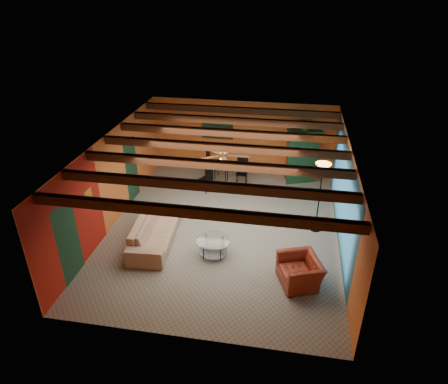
% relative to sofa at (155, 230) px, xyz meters
% --- Properties ---
extents(room, '(6.52, 8.01, 2.71)m').
position_rel_sofa_xyz_m(room, '(1.74, 0.99, 2.00)').
color(room, gray).
rests_on(room, ground).
extents(sofa, '(1.15, 2.54, 0.72)m').
position_rel_sofa_xyz_m(sofa, '(0.00, 0.00, 0.00)').
color(sofa, tan).
rests_on(sofa, ground).
extents(armchair, '(1.20, 1.28, 0.67)m').
position_rel_sofa_xyz_m(armchair, '(3.93, -1.03, -0.03)').
color(armchair, maroon).
rests_on(armchair, ground).
extents(coffee_table, '(0.93, 0.93, 0.46)m').
position_rel_sofa_xyz_m(coffee_table, '(1.69, -0.30, -0.13)').
color(coffee_table, white).
rests_on(coffee_table, ground).
extents(dining_table, '(1.91, 1.91, 0.99)m').
position_rel_sofa_xyz_m(dining_table, '(1.11, 3.83, 0.13)').
color(dining_table, white).
rests_on(dining_table, ground).
extents(armoire, '(1.16, 0.85, 1.83)m').
position_rel_sofa_xyz_m(armoire, '(3.94, 4.57, 0.55)').
color(armoire, maroon).
rests_on(armoire, ground).
extents(floor_lamp, '(0.46, 0.46, 2.10)m').
position_rel_sofa_xyz_m(floor_lamp, '(4.39, 1.39, 0.69)').
color(floor_lamp, black).
rests_on(floor_lamp, ground).
extents(ceiling_fan, '(1.50, 1.50, 0.44)m').
position_rel_sofa_xyz_m(ceiling_fan, '(1.74, 0.87, 2.00)').
color(ceiling_fan, '#472614').
rests_on(ceiling_fan, ceiling).
extents(painting, '(1.05, 0.03, 0.65)m').
position_rel_sofa_xyz_m(painting, '(0.84, 4.83, 1.29)').
color(painting, black).
rests_on(painting, wall_back).
extents(potted_plant, '(0.59, 0.56, 0.51)m').
position_rel_sofa_xyz_m(potted_plant, '(3.94, 4.57, 1.72)').
color(potted_plant, '#26661E').
rests_on(potted_plant, armoire).
extents(vase, '(0.23, 0.23, 0.21)m').
position_rel_sofa_xyz_m(vase, '(1.11, 3.83, 0.73)').
color(vase, orange).
rests_on(vase, dining_table).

